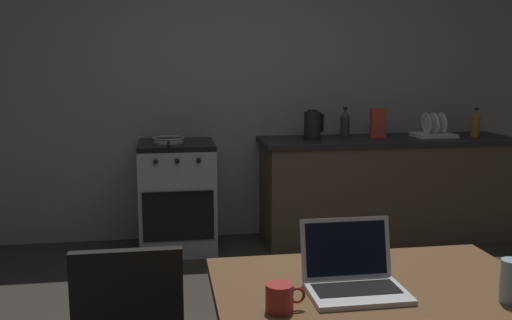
# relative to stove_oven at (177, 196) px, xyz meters

# --- Properties ---
(back_wall) EXTENTS (6.40, 0.10, 2.66)m
(back_wall) POSITION_rel_stove_oven_xyz_m (0.81, 0.35, 0.89)
(back_wall) COLOR gray
(back_wall) RESTS_ON ground_plane
(kitchen_counter) EXTENTS (2.16, 0.64, 0.88)m
(kitchen_counter) POSITION_rel_stove_oven_xyz_m (1.78, 0.00, 0.00)
(kitchen_counter) COLOR #4C3D2D
(kitchen_counter) RESTS_ON ground_plane
(stove_oven) EXTENTS (0.60, 0.62, 0.88)m
(stove_oven) POSITION_rel_stove_oven_xyz_m (0.00, 0.00, 0.00)
(stove_oven) COLOR gray
(stove_oven) RESTS_ON ground_plane
(dining_table) EXTENTS (1.12, 0.89, 0.75)m
(dining_table) POSITION_rel_stove_oven_xyz_m (0.63, -2.87, 0.23)
(dining_table) COLOR brown
(dining_table) RESTS_ON ground_plane
(laptop) EXTENTS (0.32, 0.27, 0.22)m
(laptop) POSITION_rel_stove_oven_xyz_m (0.53, -2.82, 0.36)
(laptop) COLOR silver
(laptop) RESTS_ON dining_table
(electric_kettle) EXTENTS (0.17, 0.15, 0.25)m
(electric_kettle) POSITION_rel_stove_oven_xyz_m (1.12, 0.00, 0.56)
(electric_kettle) COLOR black
(electric_kettle) RESTS_ON kitchen_counter
(bottle) EXTENTS (0.08, 0.08, 0.25)m
(bottle) POSITION_rel_stove_oven_xyz_m (2.55, -0.05, 0.56)
(bottle) COLOR #8C601E
(bottle) RESTS_ON kitchen_counter
(frying_pan) EXTENTS (0.25, 0.43, 0.05)m
(frying_pan) POSITION_rel_stove_oven_xyz_m (-0.06, -0.03, 0.47)
(frying_pan) COLOR gray
(frying_pan) RESTS_ON stove_oven
(coffee_mug) EXTENTS (0.13, 0.09, 0.09)m
(coffee_mug) POSITION_rel_stove_oven_xyz_m (0.25, -2.94, 0.36)
(coffee_mug) COLOR #9E2D28
(coffee_mug) RESTS_ON dining_table
(drinking_glass) EXTENTS (0.07, 0.07, 0.14)m
(drinking_glass) POSITION_rel_stove_oven_xyz_m (0.99, -2.99, 0.38)
(drinking_glass) COLOR #99B7C6
(drinking_glass) RESTS_ON dining_table
(cereal_box) EXTENTS (0.13, 0.05, 0.25)m
(cereal_box) POSITION_rel_stove_oven_xyz_m (1.70, 0.02, 0.57)
(cereal_box) COLOR #B2382D
(cereal_box) RESTS_ON kitchen_counter
(dish_rack) EXTENTS (0.34, 0.26, 0.21)m
(dish_rack) POSITION_rel_stove_oven_xyz_m (2.19, 0.00, 0.49)
(dish_rack) COLOR silver
(dish_rack) RESTS_ON kitchen_counter
(bottle_b) EXTENTS (0.08, 0.08, 0.26)m
(bottle_b) POSITION_rel_stove_oven_xyz_m (1.43, 0.08, 0.56)
(bottle_b) COLOR #2D2D33
(bottle_b) RESTS_ON kitchen_counter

